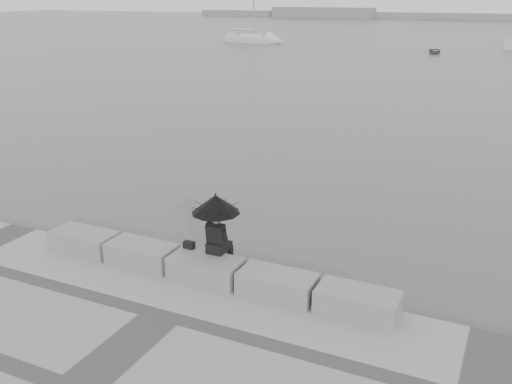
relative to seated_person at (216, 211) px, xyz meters
The scene contains 11 objects.
ground 1.99m from the seated_person, 128.35° to the left, with size 360.00×360.00×0.00m, color #474A4C.
stone_block_far_left 3.71m from the seated_person, behind, with size 1.60×0.80×0.50m, color slate.
stone_block_left 2.19m from the seated_person, 168.74° to the right, with size 1.60×0.80×0.50m, color slate.
stone_block_centre 1.28m from the seated_person, 102.19° to the right, with size 1.60×0.80×0.50m, color slate.
stone_block_right 2.07m from the seated_person, 12.28° to the right, with size 1.60×0.80×0.50m, color slate.
stone_block_far_right 3.56m from the seated_person, ahead, with size 1.60×0.80×0.50m, color slate.
seated_person is the anchor object (origin of this frame).
bag 1.12m from the seated_person, behind, with size 0.25×0.14×0.16m, color black.
distant_landmass 154.83m from the seated_person, 93.04° to the left, with size 180.00×8.00×2.80m.
sailboat_left 70.58m from the seated_person, 115.25° to the left, with size 7.63×3.41×12.90m.
dinghy 59.21m from the seated_person, 94.28° to the left, with size 3.10×1.31×0.52m, color gray.
Camera 1 is at (5.79, -10.11, 6.42)m, focal length 40.00 mm.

